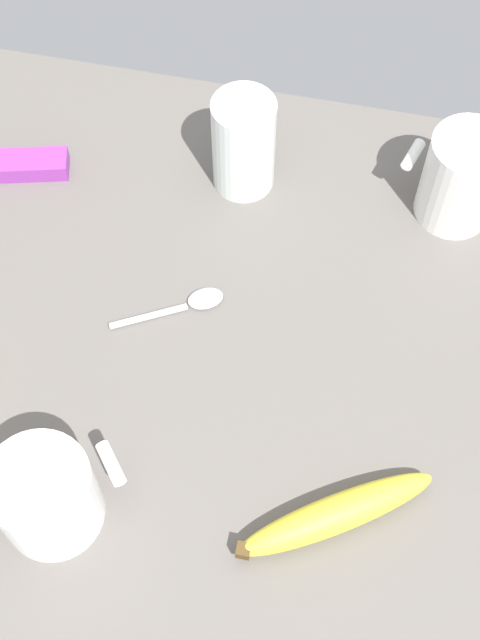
{
  "coord_description": "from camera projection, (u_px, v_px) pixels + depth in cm",
  "views": [
    {
      "loc": [
        8.6,
        -40.23,
        77.64
      ],
      "look_at": [
        0.0,
        0.0,
        5.0
      ],
      "focal_mm": 49.72,
      "sensor_mm": 36.0,
      "label": 1
    }
  ],
  "objects": [
    {
      "name": "tabletop",
      "position": [
        240.0,
        340.0,
        0.87
      ],
      "size": [
        90.0,
        64.0,
        2.0
      ],
      "primitive_type": "cube",
      "color": "#5B5651",
      "rests_on": "ground"
    },
    {
      "name": "coffee_mug_milky",
      "position": [
        461.0,
        177.0,
        0.89
      ],
      "size": [
        10.24,
        7.95,
        10.41
      ],
      "color": "white",
      "rests_on": "tabletop"
    },
    {
      "name": "coffee_mug_spare",
      "position": [
        46.0,
        496.0,
        0.74
      ],
      "size": [
        10.68,
        10.1,
        8.57
      ],
      "color": "white",
      "rests_on": "tabletop"
    },
    {
      "name": "glass_of_milk",
      "position": [
        244.0,
        148.0,
        0.91
      ],
      "size": [
        6.56,
        6.56,
        11.32
      ],
      "color": "silver",
      "rests_on": "tabletop"
    },
    {
      "name": "banana",
      "position": [
        336.0,
        514.0,
        0.76
      ],
      "size": [
        16.93,
        12.74,
        3.29
      ],
      "color": "yellow",
      "rests_on": "tabletop"
    },
    {
      "name": "spoon",
      "position": [
        185.0,
        304.0,
        0.87
      ],
      "size": [
        10.77,
        6.87,
        0.8
      ],
      "color": "silver",
      "rests_on": "tabletop"
    },
    {
      "name": "snack_bar",
      "position": [
        10.0,
        166.0,
        0.95
      ],
      "size": [
        12.89,
        6.36,
        2.0
      ],
      "primitive_type": "cube",
      "rotation": [
        0.0,
        0.0,
        0.26
      ],
      "color": "purple",
      "rests_on": "tabletop"
    }
  ]
}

